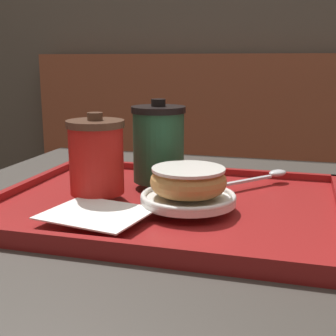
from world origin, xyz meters
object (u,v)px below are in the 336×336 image
at_px(coffee_cup_front, 96,156).
at_px(donut_chocolate_glazed, 188,180).
at_px(coffee_cup_rear, 159,144).
at_px(spoon, 267,175).

xyz_separation_m(coffee_cup_front, donut_chocolate_glazed, (0.14, -0.01, -0.02)).
height_order(coffee_cup_rear, spoon, coffee_cup_rear).
bearing_deg(donut_chocolate_glazed, coffee_cup_front, 174.83).
xyz_separation_m(coffee_cup_rear, donut_chocolate_glazed, (0.08, -0.11, -0.03)).
distance_m(donut_chocolate_glazed, spoon, 0.20).
bearing_deg(coffee_cup_rear, spoon, 21.25).
bearing_deg(coffee_cup_front, coffee_cup_rear, 53.98).
relative_size(coffee_cup_rear, spoon, 1.05).
distance_m(coffee_cup_rear, donut_chocolate_glazed, 0.13).
height_order(coffee_cup_front, coffee_cup_rear, coffee_cup_rear).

